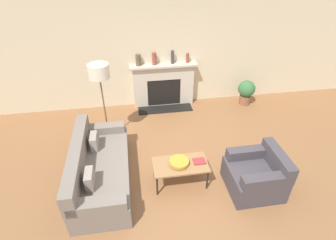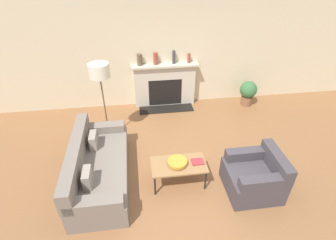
# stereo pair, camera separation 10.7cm
# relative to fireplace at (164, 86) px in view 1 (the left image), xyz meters

# --- Properties ---
(ground_plane) EXTENTS (18.00, 18.00, 0.00)m
(ground_plane) POSITION_rel_fireplace_xyz_m (-0.10, -2.83, -0.55)
(ground_plane) COLOR brown
(wall_back) EXTENTS (18.00, 0.06, 2.90)m
(wall_back) POSITION_rel_fireplace_xyz_m (-0.10, 0.14, 0.90)
(wall_back) COLOR beige
(wall_back) RESTS_ON ground_plane
(fireplace) EXTENTS (1.68, 0.59, 1.14)m
(fireplace) POSITION_rel_fireplace_xyz_m (0.00, 0.00, 0.00)
(fireplace) COLOR beige
(fireplace) RESTS_ON ground_plane
(couch) EXTENTS (0.93, 2.12, 0.82)m
(couch) POSITION_rel_fireplace_xyz_m (-1.53, -2.58, -0.26)
(couch) COLOR slate
(couch) RESTS_ON ground_plane
(armchair_near) EXTENTS (0.88, 0.85, 0.76)m
(armchair_near) POSITION_rel_fireplace_xyz_m (1.15, -3.15, -0.26)
(armchair_near) COLOR #423D42
(armchair_near) RESTS_ON ground_plane
(coffee_table) EXTENTS (0.96, 0.52, 0.44)m
(coffee_table) POSITION_rel_fireplace_xyz_m (-0.12, -2.82, -0.15)
(coffee_table) COLOR olive
(coffee_table) RESTS_ON ground_plane
(bowl) EXTENTS (0.34, 0.34, 0.07)m
(bowl) POSITION_rel_fireplace_xyz_m (-0.14, -2.81, -0.07)
(bowl) COLOR #BC8E2D
(bowl) RESTS_ON coffee_table
(book) EXTENTS (0.21, 0.17, 0.02)m
(book) POSITION_rel_fireplace_xyz_m (0.22, -2.82, -0.10)
(book) COLOR #9E2D33
(book) RESTS_ON coffee_table
(floor_lamp) EXTENTS (0.40, 0.40, 1.73)m
(floor_lamp) POSITION_rel_fireplace_xyz_m (-1.43, -1.27, 0.87)
(floor_lamp) COLOR brown
(floor_lamp) RESTS_ON ground_plane
(mantel_vase_left) EXTENTS (0.12, 0.12, 0.28)m
(mantel_vase_left) POSITION_rel_fireplace_xyz_m (-0.61, 0.01, 0.72)
(mantel_vase_left) COLOR brown
(mantel_vase_left) RESTS_ON fireplace
(mantel_vase_center_left) EXTENTS (0.11, 0.11, 0.30)m
(mantel_vase_center_left) POSITION_rel_fireplace_xyz_m (-0.22, 0.01, 0.73)
(mantel_vase_center_left) COLOR brown
(mantel_vase_center_left) RESTS_ON fireplace
(mantel_vase_center_right) EXTENTS (0.08, 0.08, 0.33)m
(mantel_vase_center_right) POSITION_rel_fireplace_xyz_m (0.23, 0.01, 0.75)
(mantel_vase_center_right) COLOR #3D383D
(mantel_vase_center_right) RESTS_ON fireplace
(mantel_vase_right) EXTENTS (0.07, 0.07, 0.24)m
(mantel_vase_right) POSITION_rel_fireplace_xyz_m (0.61, 0.01, 0.70)
(mantel_vase_right) COLOR brown
(mantel_vase_right) RESTS_ON fireplace
(potted_plant) EXTENTS (0.44, 0.44, 0.67)m
(potted_plant) POSITION_rel_fireplace_xyz_m (2.16, -0.32, -0.17)
(potted_plant) COLOR brown
(potted_plant) RESTS_ON ground_plane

